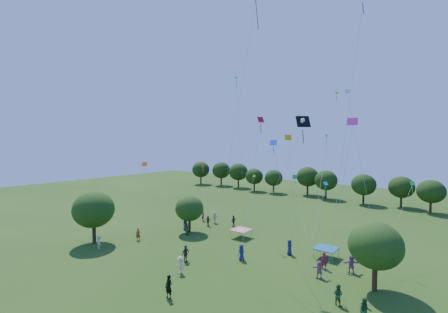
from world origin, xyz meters
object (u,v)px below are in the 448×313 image
tent_blue (326,248)px  red_high_kite (248,51)px  near_tree_west (94,209)px  near_tree_east (375,245)px  tent_red_stripe (241,230)px  near_tree_north (189,208)px  man_in_black (169,287)px  pirate_kite (302,124)px

tent_blue → red_high_kite: red_high_kite is taller
near_tree_west → tent_blue: 27.70m
tent_blue → red_high_kite: (-4.97, -7.89, 20.03)m
near_tree_east → tent_red_stripe: near_tree_east is taller
near_tree_east → tent_blue: bearing=141.1°
red_high_kite → near_tree_east: bearing=17.1°
near_tree_north → red_high_kite: size_ratio=0.20×
tent_red_stripe → man_in_black: bearing=-75.5°
man_in_black → pirate_kite: (6.74, 9.88, 13.17)m
near_tree_west → red_high_kite: red_high_kite is taller
tent_blue → near_tree_east: bearing=-38.9°
near_tree_north → man_in_black: near_tree_north is taller
man_in_black → near_tree_east: bearing=37.5°
near_tree_east → tent_red_stripe: bearing=164.9°
red_high_kite → man_in_black: bearing=-103.7°
tent_red_stripe → tent_blue: size_ratio=1.00×
tent_blue → red_high_kite: size_ratio=0.09×
near_tree_east → near_tree_north: bearing=175.0°
pirate_kite → red_high_kite: 8.58m
tent_red_stripe → tent_blue: (11.12, 0.06, 0.00)m
tent_red_stripe → pirate_kite: 18.09m
near_tree_west → near_tree_east: (30.00, 8.33, -0.32)m
tent_blue → pirate_kite: (-0.23, -6.22, 13.07)m
near_tree_north → near_tree_east: (23.78, -2.08, 0.52)m
man_in_black → pirate_kite: bearing=51.0°
near_tree_north → red_high_kite: red_high_kite is taller
near_tree_north → tent_red_stripe: near_tree_north is taller
near_tree_west → tent_blue: bearing=28.0°
near_tree_north → near_tree_east: size_ratio=0.88×
near_tree_east → red_high_kite: size_ratio=0.23×
near_tree_north → near_tree_west: bearing=-120.8°
near_tree_west → near_tree_north: size_ratio=1.26×
near_tree_west → near_tree_north: near_tree_west is taller
near_tree_east → tent_blue: size_ratio=2.65×
man_in_black → tent_blue: bearing=61.9°
man_in_black → red_high_kite: 21.83m
near_tree_west → tent_blue: (24.30, 12.94, -3.14)m
near_tree_north → tent_blue: (18.08, 2.52, -2.31)m
near_tree_east → man_in_black: size_ratio=3.13×
near_tree_west → red_high_kite: size_ratio=0.25×
near_tree_north → man_in_black: size_ratio=2.74×
tent_blue → near_tree_north: bearing=-172.1°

